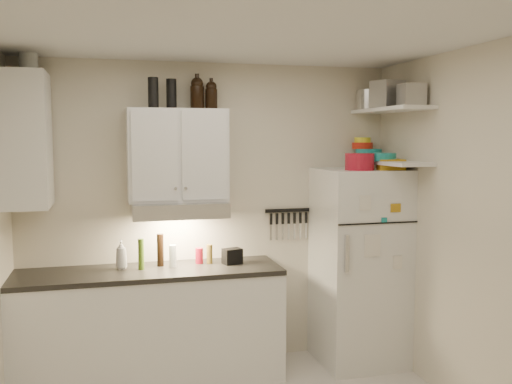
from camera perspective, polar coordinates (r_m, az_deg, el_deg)
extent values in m
cube|color=silver|center=(3.50, -0.20, 16.03)|extent=(3.20, 3.00, 0.02)
cube|color=beige|center=(4.96, -4.60, -2.30)|extent=(3.20, 0.02, 2.60)
cube|color=beige|center=(4.20, 21.62, -4.07)|extent=(0.02, 3.00, 2.60)
cube|color=white|center=(4.79, -10.51, -13.24)|extent=(2.10, 0.60, 0.88)
cube|color=black|center=(4.66, -10.60, -7.87)|extent=(2.10, 0.62, 0.04)
cube|color=white|center=(4.70, -7.88, 3.66)|extent=(0.80, 0.33, 0.75)
cube|color=white|center=(4.56, -22.03, 4.84)|extent=(0.33, 0.55, 1.00)
cube|color=silver|center=(4.67, -7.71, -1.70)|extent=(0.76, 0.46, 0.12)
cube|color=white|center=(5.09, 10.28, -7.33)|extent=(0.70, 0.68, 1.70)
cube|color=white|center=(4.94, 13.34, 8.01)|extent=(0.30, 0.95, 0.03)
cube|color=white|center=(4.94, 13.23, 2.90)|extent=(0.30, 0.95, 0.03)
cube|color=black|center=(5.10, 3.21, -1.84)|extent=(0.42, 0.02, 0.03)
cylinder|color=maroon|center=(4.79, 10.32, 3.00)|extent=(0.28, 0.28, 0.14)
cube|color=#B48316|center=(4.91, 13.11, 2.71)|extent=(0.26, 0.30, 0.09)
cylinder|color=silver|center=(4.88, 11.65, 2.73)|extent=(0.06, 0.06, 0.09)
cylinder|color=silver|center=(5.22, 11.35, 9.02)|extent=(0.28, 0.28, 0.17)
cube|color=#AAAAAD|center=(4.93, 13.00, 9.49)|extent=(0.27, 0.26, 0.22)
cube|color=#AAAAAD|center=(4.73, 15.29, 9.34)|extent=(0.19, 0.19, 0.18)
cylinder|color=teal|center=(5.20, 11.19, 3.74)|extent=(0.23, 0.23, 0.09)
cylinder|color=red|center=(5.22, 10.59, 4.58)|extent=(0.19, 0.19, 0.06)
cylinder|color=yellow|center=(5.22, 10.60, 5.14)|extent=(0.15, 0.15, 0.05)
cylinder|color=teal|center=(4.91, 12.37, 3.45)|extent=(0.30, 0.30, 0.06)
cylinder|color=black|center=(4.72, -8.46, 9.67)|extent=(0.10, 0.10, 0.24)
cylinder|color=black|center=(4.62, -10.24, 9.74)|extent=(0.09, 0.09, 0.24)
cylinder|color=silver|center=(4.72, -21.80, 12.06)|extent=(0.14, 0.14, 0.18)
imported|color=white|center=(4.70, -13.33, -5.94)|extent=(0.13, 0.13, 0.26)
cylinder|color=brown|center=(4.80, -4.67, -6.20)|extent=(0.06, 0.06, 0.16)
cylinder|color=#436419|center=(4.65, -11.42, -6.12)|extent=(0.05, 0.05, 0.25)
cylinder|color=black|center=(4.74, -9.54, -5.73)|extent=(0.07, 0.07, 0.27)
cylinder|color=silver|center=(4.70, -8.32, -6.35)|extent=(0.08, 0.08, 0.18)
cylinder|color=maroon|center=(4.81, -5.70, -6.36)|extent=(0.08, 0.08, 0.13)
cube|color=black|center=(4.78, -2.40, -6.43)|extent=(0.17, 0.14, 0.13)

